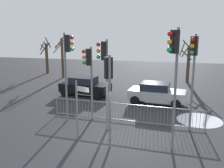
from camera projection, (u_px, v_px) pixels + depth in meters
ground_plane at (115, 139)px, 11.67m from camera, size 60.00×60.00×0.00m
traffic_light_mid_left at (109, 80)px, 10.37m from camera, size 0.42×0.51×4.03m
traffic_light_mid_right at (89, 67)px, 13.61m from camera, size 0.50×0.43×4.12m
traffic_light_foreground_left at (104, 65)px, 12.17m from camera, size 0.56×0.35×4.57m
traffic_light_rear_left at (68, 58)px, 13.35m from camera, size 0.57×0.34×4.86m
traffic_light_foreground_right at (193, 62)px, 11.88m from camera, size 0.39×0.54×4.82m
traffic_light_rear_right at (174, 63)px, 9.80m from camera, size 0.47×0.46×5.11m
direction_sign_post at (78, 106)px, 11.46m from camera, size 0.74×0.34×2.77m
pedestrian_guard_railing at (125, 113)px, 13.70m from camera, size 8.43×0.56×1.07m
car_black_far at (85, 86)px, 19.35m from camera, size 3.97×2.28×1.47m
car_silver_near at (157, 93)px, 17.17m from camera, size 3.94×2.22×1.47m
bare_tree_left at (62, 56)px, 26.37m from camera, size 1.36×1.22×4.27m
bare_tree_centre at (46, 56)px, 29.14m from camera, size 1.31×1.33×4.20m
bare_tree_right at (188, 61)px, 24.05m from camera, size 1.56×1.70×4.12m
snow_patch_kerb at (199, 120)px, 14.12m from camera, size 2.52×2.52×0.01m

